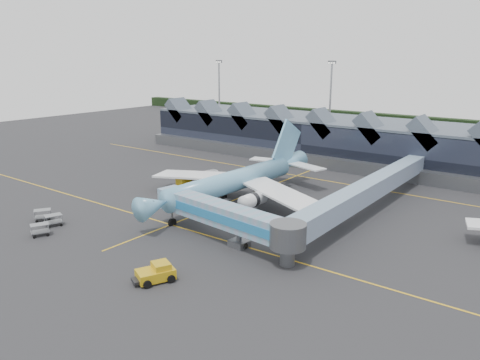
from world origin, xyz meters
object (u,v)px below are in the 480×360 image
Objects in this scene: fuel_truck at (199,179)px; pushback_tug at (156,273)px; main_airliner at (237,180)px; jet_bridge at (233,219)px.

pushback_tug is (21.03, -30.49, -0.81)m from fuel_truck.
fuel_truck reaches higher than pushback_tug.
main_airliner reaches higher than pushback_tug.
jet_bridge is at bearing 113.04° from pushback_tug.
pushback_tug is (-0.44, -12.99, -2.62)m from jet_bridge.
main_airliner reaches higher than jet_bridge.
main_airliner is at bearing 132.39° from jet_bridge.
main_airliner is at bearing 135.20° from pushback_tug.
pushback_tug is (10.32, -28.00, -2.86)m from main_airliner.
main_airliner is 29.98m from pushback_tug.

